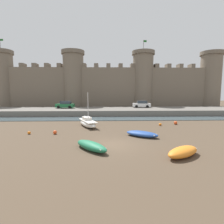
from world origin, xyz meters
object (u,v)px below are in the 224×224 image
object	(u,v)px
rowboat_near_channel_right	(142,134)
mooring_buoy_near_channel	(55,132)
mooring_buoy_off_centre	(160,124)
car_quay_east	(65,105)
mooring_buoy_mid_mud	(29,133)
rowboat_midflat_right	(91,146)
sailboat_midflat_left	(88,123)
car_quay_centre_east	(142,104)
mooring_buoy_near_shore	(176,123)
rowboat_midflat_centre	(183,152)

from	to	relation	value
rowboat_near_channel_right	mooring_buoy_near_channel	world-z (taller)	rowboat_near_channel_right
mooring_buoy_near_channel	mooring_buoy_off_centre	size ratio (longest dim) A/B	1.11
mooring_buoy_off_centre	car_quay_east	bearing A→B (deg)	139.19
mooring_buoy_mid_mud	mooring_buoy_near_channel	xyz separation A→B (m)	(3.05, -0.08, 0.04)
mooring_buoy_near_channel	rowboat_near_channel_right	bearing A→B (deg)	-8.25
mooring_buoy_mid_mud	car_quay_east	bearing A→B (deg)	90.81
rowboat_near_channel_right	mooring_buoy_near_channel	distance (m)	10.18
rowboat_midflat_right	sailboat_midflat_left	world-z (taller)	sailboat_midflat_left
car_quay_east	car_quay_centre_east	size ratio (longest dim) A/B	1.00
mooring_buoy_near_shore	mooring_buoy_off_centre	xyz separation A→B (m)	(-2.64, -0.87, -0.06)
mooring_buoy_off_centre	sailboat_midflat_left	bearing A→B (deg)	-178.73
mooring_buoy_near_channel	car_quay_centre_east	distance (m)	25.48
rowboat_midflat_centre	mooring_buoy_near_channel	world-z (taller)	rowboat_midflat_centre
rowboat_midflat_right	mooring_buoy_near_shore	world-z (taller)	rowboat_midflat_right
rowboat_midflat_right	mooring_buoy_mid_mud	distance (m)	9.81
mooring_buoy_near_channel	mooring_buoy_mid_mud	bearing A→B (deg)	178.43
sailboat_midflat_left	mooring_buoy_mid_mud	xyz separation A→B (m)	(-6.43, -4.39, -0.36)
rowboat_midflat_right	rowboat_midflat_centre	bearing A→B (deg)	-13.86
mooring_buoy_near_channel	car_quay_centre_east	bearing A→B (deg)	55.25
mooring_buoy_near_shore	mooring_buoy_off_centre	bearing A→B (deg)	-161.83
mooring_buoy_mid_mud	mooring_buoy_off_centre	bearing A→B (deg)	15.16
rowboat_midflat_centre	car_quay_centre_east	distance (m)	28.61
rowboat_near_channel_right	car_quay_east	world-z (taller)	car_quay_east
sailboat_midflat_left	rowboat_near_channel_right	bearing A→B (deg)	-41.54
mooring_buoy_near_shore	car_quay_east	bearing A→B (deg)	144.78
mooring_buoy_mid_mud	mooring_buoy_near_channel	bearing A→B (deg)	-1.57
sailboat_midflat_left	car_quay_east	xyz separation A→B (m)	(-6.71, 15.22, 1.48)
mooring_buoy_mid_mud	mooring_buoy_near_channel	distance (m)	3.06
rowboat_near_channel_right	rowboat_midflat_right	world-z (taller)	rowboat_midflat_right
mooring_buoy_near_shore	car_quay_centre_east	bearing A→B (deg)	98.11
sailboat_midflat_left	car_quay_east	bearing A→B (deg)	113.78
mooring_buoy_near_shore	mooring_buoy_near_channel	bearing A→B (deg)	-161.50
sailboat_midflat_left	car_quay_centre_east	world-z (taller)	sailboat_midflat_left
sailboat_midflat_left	mooring_buoy_near_shore	xyz separation A→B (m)	(13.29, 1.10, -0.28)
rowboat_near_channel_right	car_quay_centre_east	world-z (taller)	car_quay_centre_east
rowboat_midflat_right	car_quay_centre_east	distance (m)	28.42
sailboat_midflat_left	car_quay_east	size ratio (longest dim) A/B	1.35
rowboat_near_channel_right	sailboat_midflat_left	xyz separation A→B (m)	(-6.70, 5.93, 0.21)
rowboat_midflat_right	mooring_buoy_near_channel	distance (m)	7.52
rowboat_midflat_right	mooring_buoy_off_centre	bearing A→B (deg)	48.69
rowboat_midflat_centre	mooring_buoy_near_channel	bearing A→B (deg)	147.81
mooring_buoy_off_centre	car_quay_centre_east	world-z (taller)	car_quay_centre_east
rowboat_near_channel_right	car_quay_centre_east	size ratio (longest dim) A/B	0.93
rowboat_midflat_centre	sailboat_midflat_left	world-z (taller)	sailboat_midflat_left
mooring_buoy_off_centre	car_quay_east	xyz separation A→B (m)	(-17.36, 14.99, 1.81)
mooring_buoy_mid_mud	car_quay_east	size ratio (longest dim) A/B	0.09
mooring_buoy_off_centre	car_quay_centre_east	size ratio (longest dim) A/B	0.10
mooring_buoy_mid_mud	car_quay_east	xyz separation A→B (m)	(-0.28, 19.62, 1.83)
rowboat_near_channel_right	mooring_buoy_off_centre	size ratio (longest dim) A/B	9.59
mooring_buoy_near_shore	mooring_buoy_near_channel	size ratio (longest dim) A/B	1.15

